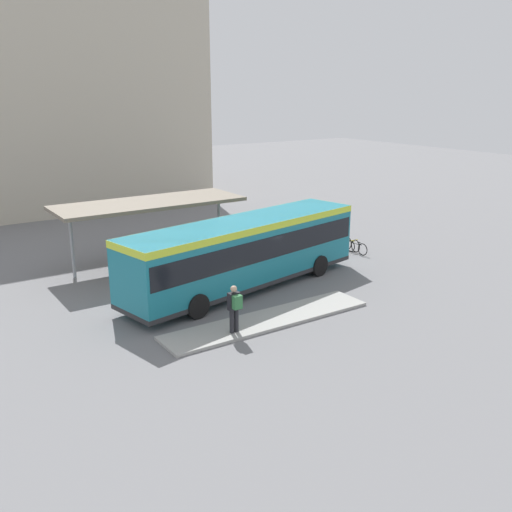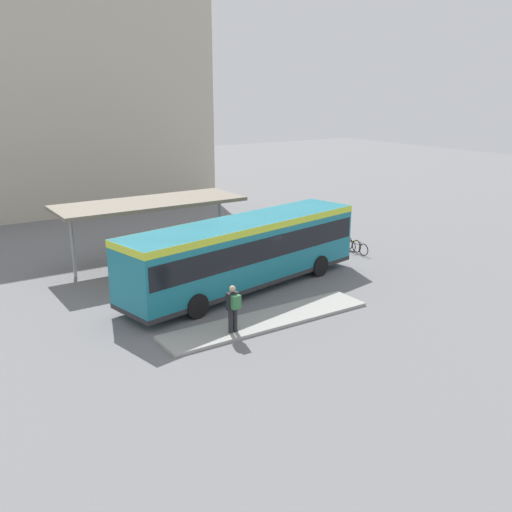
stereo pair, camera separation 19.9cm
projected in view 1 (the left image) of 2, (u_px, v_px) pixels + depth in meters
The scene contains 10 objects.
ground_plane at pixel (245, 288), 25.90m from camera, with size 120.00×120.00×0.00m, color slate.
curb_island at pixel (268, 320), 22.16m from camera, with size 8.77×1.80×0.12m.
city_bus at pixel (245, 249), 25.38m from camera, with size 12.49×4.94×3.15m.
pedestrian_waiting at pixel (235, 306), 20.58m from camera, with size 0.44×0.46×1.80m.
bicycle_black at pixel (356, 247), 31.23m from camera, with size 0.48×1.58×0.68m.
bicycle_yellow at pixel (350, 244), 31.89m from camera, with size 0.48×1.67×0.72m.
bicycle_white at pixel (341, 241), 32.48m from camera, with size 0.48×1.78×0.77m.
station_shelter at pixel (149, 204), 28.59m from camera, with size 9.44×3.45×3.28m.
potted_planter_near_shelter at pixel (156, 266), 26.43m from camera, with size 0.99×0.99×1.51m.
station_building at pixel (49, 98), 43.66m from camera, with size 21.03×13.11×15.99m.
Camera 1 is at (-13.18, -20.58, 8.69)m, focal length 40.00 mm.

